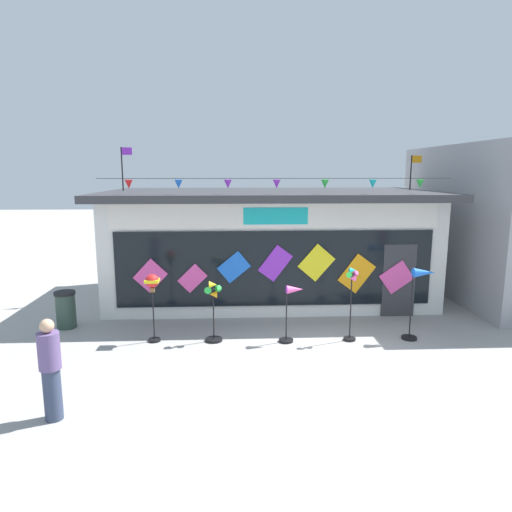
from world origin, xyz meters
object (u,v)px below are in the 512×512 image
at_px(kite_shop_building, 269,243).
at_px(wind_spinner_center_left, 292,305).
at_px(trash_bin, 66,309).
at_px(wind_spinner_center_right, 351,296).
at_px(wind_spinner_right, 420,288).
at_px(wind_spinner_left, 213,307).
at_px(wind_spinner_far_left, 152,289).
at_px(person_mid_plaza, 51,369).

relative_size(kite_shop_building, wind_spinner_center_left, 7.20).
bearing_deg(kite_shop_building, trash_bin, -152.51).
bearing_deg(wind_spinner_center_right, kite_shop_building, 111.54).
bearing_deg(wind_spinner_right, wind_spinner_left, 178.96).
bearing_deg(wind_spinner_left, wind_spinner_right, -1.04).
distance_m(wind_spinner_far_left, wind_spinner_center_right, 4.60).
height_order(wind_spinner_center_right, trash_bin, wind_spinner_center_right).
height_order(wind_spinner_left, trash_bin, wind_spinner_left).
distance_m(wind_spinner_center_left, wind_spinner_center_right, 1.40).
distance_m(kite_shop_building, wind_spinner_center_left, 4.16).
bearing_deg(wind_spinner_far_left, person_mid_plaza, -107.00).
bearing_deg(trash_bin, person_mid_plaza, -73.05).
distance_m(wind_spinner_left, person_mid_plaza, 4.11).
bearing_deg(wind_spinner_center_right, wind_spinner_left, 177.98).
bearing_deg(kite_shop_building, wind_spinner_left, -111.86).
bearing_deg(person_mid_plaza, wind_spinner_left, -145.97).
xyz_separation_m(wind_spinner_center_left, person_mid_plaza, (-4.24, -3.20, -0.02)).
distance_m(wind_spinner_center_right, wind_spinner_right, 1.64).
bearing_deg(wind_spinner_center_left, wind_spinner_far_left, 176.65).
distance_m(wind_spinner_left, trash_bin, 3.98).
xyz_separation_m(wind_spinner_center_right, wind_spinner_right, (1.63, 0.03, 0.16)).
xyz_separation_m(wind_spinner_right, trash_bin, (-8.62, 1.25, -0.78)).
xyz_separation_m(wind_spinner_left, trash_bin, (-3.79, 1.16, -0.37)).
bearing_deg(person_mid_plaza, wind_spinner_center_right, -170.09).
bearing_deg(trash_bin, wind_spinner_left, -17.04).
bearing_deg(wind_spinner_far_left, trash_bin, 155.59).
distance_m(wind_spinner_right, trash_bin, 8.75).
bearing_deg(trash_bin, wind_spinner_center_right, -10.34).
bearing_deg(wind_spinner_right, kite_shop_building, 128.62).
bearing_deg(wind_spinner_far_left, kite_shop_building, 52.48).
distance_m(wind_spinner_far_left, trash_bin, 2.75).
height_order(kite_shop_building, wind_spinner_center_left, kite_shop_building).
relative_size(wind_spinner_far_left, trash_bin, 1.71).
relative_size(wind_spinner_right, person_mid_plaza, 1.03).
relative_size(wind_spinner_center_right, wind_spinner_right, 1.02).
xyz_separation_m(wind_spinner_center_left, wind_spinner_right, (3.02, 0.02, 0.37)).
relative_size(wind_spinner_left, wind_spinner_center_left, 1.07).
height_order(wind_spinner_left, person_mid_plaza, person_mid_plaza).
xyz_separation_m(kite_shop_building, wind_spinner_right, (3.24, -4.05, -0.44)).
height_order(kite_shop_building, wind_spinner_right, kite_shop_building).
distance_m(wind_spinner_far_left, person_mid_plaza, 3.56).
relative_size(wind_spinner_center_left, wind_spinner_center_right, 0.77).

